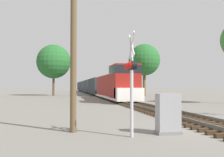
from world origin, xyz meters
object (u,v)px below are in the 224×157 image
crossing_signal_near (131,71)px  tree_mid_background (144,60)px  freight_train (90,86)px  utility_pole (74,12)px  relay_cabinet (168,114)px  tree_deep_background (54,62)px

crossing_signal_near → tree_mid_background: 41.64m
crossing_signal_near → freight_train: bearing=178.3°
crossing_signal_near → utility_pole: bearing=-122.3°
crossing_signal_near → relay_cabinet: bearing=105.8°
relay_cabinet → utility_pole: bearing=164.2°
tree_deep_background → freight_train: bearing=60.8°
relay_cabinet → tree_deep_background: bearing=98.1°
relay_cabinet → tree_deep_background: size_ratio=0.15×
crossing_signal_near → tree_mid_background: (12.76, 39.38, 4.56)m
tree_mid_background → tree_deep_background: (-17.37, 4.55, -0.18)m
freight_train → tree_deep_background: 18.73m
relay_cabinet → tree_deep_background: tree_deep_background is taller
utility_pole → tree_deep_background: bearing=93.5°
crossing_signal_near → tree_deep_background: bearing=-171.7°
crossing_signal_near → utility_pole: utility_pole is taller
utility_pole → crossing_signal_near: bearing=-34.6°
relay_cabinet → freight_train: bearing=87.5°
freight_train → crossing_signal_near: 59.86m
tree_deep_background → relay_cabinet: bearing=-81.9°
tree_mid_background → freight_train: bearing=112.8°
freight_train → crossing_signal_near: bearing=-94.0°
tree_mid_background → tree_deep_background: bearing=165.3°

